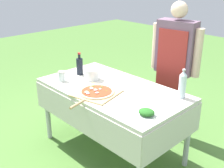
{
  "coord_description": "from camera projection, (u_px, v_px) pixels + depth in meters",
  "views": [
    {
      "loc": [
        1.82,
        -1.75,
        1.81
      ],
      "look_at": [
        -0.0,
        0.0,
        0.77
      ],
      "focal_mm": 45.0,
      "sensor_mm": 36.0,
      "label": 1
    }
  ],
  "objects": [
    {
      "name": "water_bottle",
      "position": [
        183.0,
        84.0,
        2.49
      ],
      "size": [
        0.07,
        0.07,
        0.27
      ],
      "color": "silver",
      "rests_on": "prep_table"
    },
    {
      "name": "mixing_tub",
      "position": [
        92.0,
        74.0,
        2.94
      ],
      "size": [
        0.16,
        0.16,
        0.12
      ],
      "primitive_type": "cylinder",
      "color": "silver",
      "rests_on": "prep_table"
    },
    {
      "name": "oil_bottle",
      "position": [
        80.0,
        66.0,
        3.06
      ],
      "size": [
        0.07,
        0.07,
        0.25
      ],
      "color": "black",
      "rests_on": "prep_table"
    },
    {
      "name": "herb_container",
      "position": [
        146.0,
        113.0,
        2.22
      ],
      "size": [
        0.18,
        0.17,
        0.06
      ],
      "rotation": [
        0.0,
        0.0,
        0.24
      ],
      "color": "silver",
      "rests_on": "prep_table"
    },
    {
      "name": "pizza_on_peel",
      "position": [
        96.0,
        93.0,
        2.61
      ],
      "size": [
        0.45,
        0.59,
        0.05
      ],
      "rotation": [
        0.0,
        0.0,
        0.24
      ],
      "color": "tan",
      "rests_on": "prep_table"
    },
    {
      "name": "ground_plane",
      "position": [
        112.0,
        150.0,
        3.02
      ],
      "size": [
        12.0,
        12.0,
        0.0
      ],
      "primitive_type": "plane",
      "color": "#517F38"
    },
    {
      "name": "person_cook",
      "position": [
        175.0,
        60.0,
        3.03
      ],
      "size": [
        0.56,
        0.23,
        1.51
      ],
      "rotation": [
        0.0,
        0.0,
        3.28
      ],
      "color": "#333D56",
      "rests_on": "ground"
    },
    {
      "name": "sauce_jar",
      "position": [
        62.0,
        77.0,
        2.9
      ],
      "size": [
        0.07,
        0.07,
        0.11
      ],
      "color": "silver",
      "rests_on": "prep_table"
    },
    {
      "name": "prep_table",
      "position": [
        112.0,
        96.0,
        2.78
      ],
      "size": [
        1.49,
        0.83,
        0.73
      ],
      "color": "beige",
      "rests_on": "ground"
    }
  ]
}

